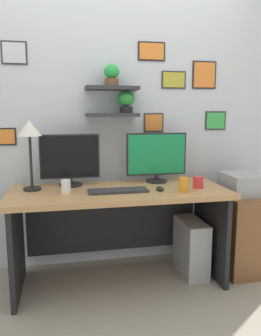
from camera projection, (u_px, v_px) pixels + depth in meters
name	position (u px, v px, depth m)	size (l,w,h in m)	color
ground_plane	(120.00, 281.00, 2.67)	(8.00, 8.00, 0.00)	gray
back_wall_assembly	(110.00, 110.00, 2.87)	(4.40, 0.24, 2.70)	silver
desk	(118.00, 214.00, 2.63)	(1.65, 0.68, 0.75)	tan
monitor_left	(70.00, 160.00, 2.65)	(0.47, 0.18, 0.41)	black
monitor_right	(156.00, 157.00, 2.79)	(0.51, 0.18, 0.41)	black
keyboard	(118.00, 191.00, 2.46)	(0.44, 0.14, 0.02)	#2D2D33
computer_mouse	(160.00, 189.00, 2.51)	(0.06, 0.09, 0.03)	black
desk_lamp	(30.00, 134.00, 2.46)	(0.18, 0.18, 0.53)	black
coffee_mug	(198.00, 182.00, 2.60)	(0.08, 0.08, 0.09)	red
pen_cup	(66.00, 186.00, 2.42)	(0.07, 0.07, 0.10)	white
water_cup	(184.00, 185.00, 2.46)	(0.07, 0.07, 0.11)	orange
drawer_cabinet	(244.00, 231.00, 2.84)	(0.44, 0.50, 0.66)	brown
printer	(247.00, 183.00, 2.77)	(0.38, 0.34, 0.17)	#9E9EA3
computer_tower_right	(191.00, 247.00, 2.77)	(0.18, 0.40, 0.46)	#99999E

